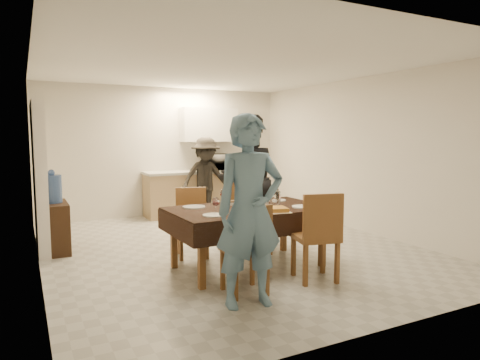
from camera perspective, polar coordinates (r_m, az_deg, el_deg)
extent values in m
cube|color=#B0B0AB|center=(6.33, -1.55, -8.98)|extent=(5.00, 6.00, 0.02)
cube|color=white|center=(6.19, -1.62, 14.96)|extent=(5.00, 6.00, 0.02)
cube|color=silver|center=(8.92, -9.92, 3.76)|extent=(5.00, 0.02, 2.60)
cube|color=silver|center=(3.66, 19.08, 0.41)|extent=(5.00, 0.02, 2.60)
cube|color=silver|center=(5.53, -25.68, 1.93)|extent=(0.02, 6.00, 2.60)
cube|color=silver|center=(7.54, 15.85, 3.22)|extent=(0.02, 6.00, 2.60)
cube|color=silver|center=(6.75, -25.17, 0.45)|extent=(0.15, 1.40, 2.10)
cube|color=#9D835E|center=(8.89, -5.51, -1.82)|extent=(2.20, 0.60, 0.86)
cube|color=#B1B2AC|center=(8.84, -5.54, 1.11)|extent=(2.24, 0.64, 0.05)
cube|color=white|center=(9.06, -4.15, 7.34)|extent=(1.20, 0.34, 0.70)
cube|color=black|center=(5.26, 1.14, -3.91)|extent=(1.96, 1.19, 0.04)
cube|color=brown|center=(5.34, 1.13, -7.87)|extent=(0.07, 0.07, 0.71)
cube|color=brown|center=(4.47, 0.59, -9.25)|extent=(0.45, 0.45, 0.05)
cube|color=brown|center=(4.24, 1.81, -6.53)|extent=(0.43, 0.06, 0.46)
cube|color=brown|center=(4.93, 9.97, -7.51)|extent=(0.55, 0.55, 0.05)
cube|color=brown|center=(4.71, 11.56, -4.77)|extent=(0.46, 0.15, 0.49)
cube|color=brown|center=(5.81, -6.33, -5.84)|extent=(0.51, 0.51, 0.05)
cube|color=brown|center=(5.59, -5.68, -3.71)|extent=(0.41, 0.14, 0.45)
cube|color=brown|center=(6.17, 1.53, -4.77)|extent=(0.55, 0.55, 0.05)
cube|color=brown|center=(5.95, 2.48, -2.55)|extent=(0.45, 0.16, 0.48)
cube|color=#312010|center=(6.56, -23.58, -5.81)|extent=(0.38, 0.76, 0.70)
cylinder|color=#4263AA|center=(6.48, -23.78, -1.08)|extent=(0.26, 0.26, 0.39)
cylinder|color=white|center=(5.37, 4.69, -2.47)|extent=(0.12, 0.12, 0.19)
cube|color=#BB7E36|center=(4.98, 4.23, -3.96)|extent=(0.47, 0.40, 0.05)
cylinder|color=silver|center=(5.55, 3.00, -2.84)|extent=(0.17, 0.17, 0.06)
cylinder|color=silver|center=(5.48, -0.70, -3.12)|extent=(0.19, 0.19, 0.03)
cylinder|color=silver|center=(4.74, -3.56, -4.70)|extent=(0.24, 0.24, 0.01)
cylinder|color=silver|center=(5.32, 8.40, -3.56)|extent=(0.27, 0.27, 0.02)
cylinder|color=silver|center=(5.28, -6.16, -3.60)|extent=(0.28, 0.28, 0.02)
cylinder|color=silver|center=(5.81, 4.97, -2.71)|extent=(0.24, 0.24, 0.01)
imported|color=white|center=(9.00, -2.94, 2.43)|extent=(0.60, 0.41, 0.33)
imported|color=slate|center=(4.06, 1.31, -4.13)|extent=(0.72, 0.52, 1.84)
imported|color=black|center=(6.40, 1.05, 0.03)|extent=(0.98, 0.78, 1.94)
imported|color=black|center=(8.43, -4.58, 0.27)|extent=(1.03, 0.59, 1.59)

